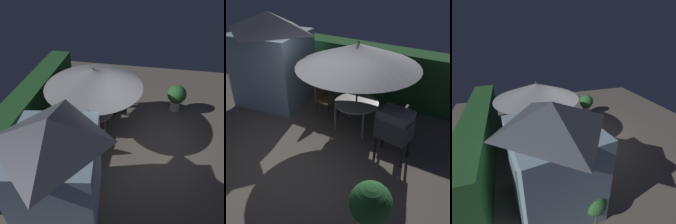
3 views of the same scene
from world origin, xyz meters
The scene contains 9 objects.
ground_plane centered at (0.00, 0.00, 0.00)m, with size 11.00×11.00×0.00m, color #6B6056.
hedge_backdrop centered at (0.00, 3.50, 0.81)m, with size 5.92×0.74×1.62m.
garden_shed centered at (-2.39, 1.69, 1.35)m, with size 2.28×2.09×2.66m.
patio_table centered at (0.46, 1.56, 0.68)m, with size 1.12×1.12×0.74m.
patio_umbrella centered at (0.46, 1.56, 1.97)m, with size 2.93×2.93×2.29m.
bbq_grill centered at (1.71, 0.88, 0.85)m, with size 0.77×0.60×1.20m.
chair_near_shed centered at (-0.63, 1.74, 0.52)m, with size 0.54×0.53×0.90m.
chair_far_side centered at (1.57, 1.58, 0.52)m, with size 0.47×0.47×0.90m.
potted_plant_by_grill centered at (2.08, -1.09, 0.60)m, with size 0.67×0.67×1.01m.
Camera 1 is at (-5.46, -0.04, 5.30)m, focal length 38.07 mm.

